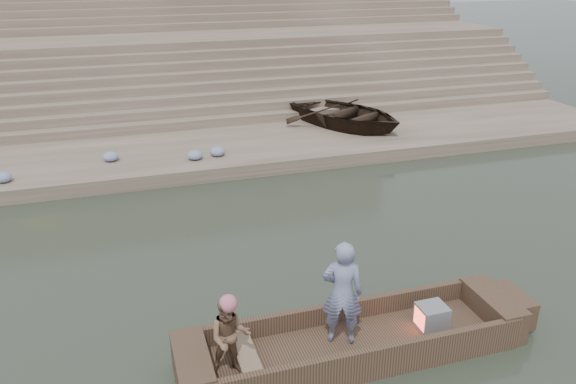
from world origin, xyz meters
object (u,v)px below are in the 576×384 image
main_rowboat (354,348)px  television (431,316)px  rowing_man (230,337)px  beached_rowboat (346,114)px  standing_man (342,293)px

main_rowboat → television: bearing=-0.0°
rowing_man → beached_rowboat: rowing_man is taller
main_rowboat → television: 1.40m
rowing_man → beached_rowboat: (6.37, 10.83, -0.00)m
main_rowboat → beached_rowboat: beached_rowboat is taller
beached_rowboat → television: bearing=-134.4°
standing_man → beached_rowboat: standing_man is taller
rowing_man → standing_man: bearing=14.1°
main_rowboat → television: size_ratio=10.87×
television → main_rowboat: bearing=180.0°
television → beached_rowboat: size_ratio=0.11×
beached_rowboat → main_rowboat: bearing=-140.9°
main_rowboat → beached_rowboat: bearing=67.9°
main_rowboat → rowing_man: bearing=-177.3°
television → standing_man: bearing=175.5°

